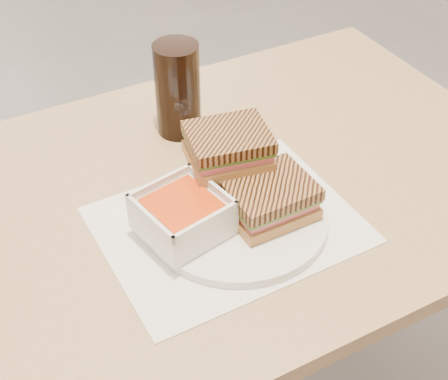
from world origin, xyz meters
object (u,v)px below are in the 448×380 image
soup_bowl (183,216)px  panini_lower (269,198)px  plate (237,217)px  main_table (182,249)px  cola_glass (178,89)px

soup_bowl → panini_lower: 0.13m
plate → soup_bowl: 0.09m
main_table → soup_bowl: size_ratio=8.95×
main_table → panini_lower: bearing=-48.2°
panini_lower → main_table: bearing=131.8°
soup_bowl → panini_lower: (0.13, -0.03, 0.00)m
soup_bowl → cola_glass: cola_glass is taller
plate → panini_lower: size_ratio=2.19×
plate → cola_glass: 0.27m
panini_lower → cola_glass: cola_glass is taller
plate → cola_glass: size_ratio=1.63×
main_table → plate: size_ratio=4.38×
plate → soup_bowl: soup_bowl is taller
panini_lower → cola_glass: bearing=93.1°
cola_glass → plate: bearing=-96.0°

